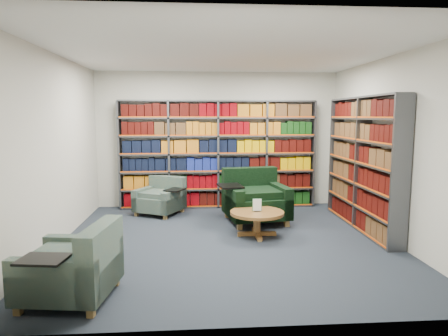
{
  "coord_description": "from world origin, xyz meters",
  "views": [
    {
      "loc": [
        -0.47,
        -5.86,
        1.9
      ],
      "look_at": [
        0.0,
        0.6,
        1.05
      ],
      "focal_mm": 32.0,
      "sensor_mm": 36.0,
      "label": 1
    }
  ],
  "objects": [
    {
      "name": "coffee_table",
      "position": [
        0.5,
        0.24,
        0.32
      ],
      "size": [
        0.85,
        0.85,
        0.6
      ],
      "color": "brown",
      "rests_on": "ground"
    },
    {
      "name": "chair_teal_left",
      "position": [
        -1.13,
        1.87,
        0.28
      ],
      "size": [
        1.05,
        1.05,
        0.71
      ],
      "color": "#072C3C",
      "rests_on": "ground"
    },
    {
      "name": "bookshelf_back",
      "position": [
        0.0,
        2.34,
        1.1
      ],
      "size": [
        4.0,
        0.28,
        2.2
      ],
      "color": "#47494F",
      "rests_on": "ground"
    },
    {
      "name": "chair_teal_front",
      "position": [
        -1.7,
        -1.81,
        0.32
      ],
      "size": [
        0.98,
        1.09,
        0.8
      ],
      "color": "#072C3C",
      "rests_on": "ground"
    },
    {
      "name": "bookshelf_right",
      "position": [
        2.34,
        0.6,
        1.1
      ],
      "size": [
        0.28,
        2.5,
        2.2
      ],
      "color": "#47494F",
      "rests_on": "ground"
    },
    {
      "name": "chair_green_right",
      "position": [
        0.59,
        1.2,
        0.38
      ],
      "size": [
        1.3,
        1.18,
        0.94
      ],
      "color": "black",
      "rests_on": "ground"
    },
    {
      "name": "room_shell",
      "position": [
        0.0,
        0.0,
        1.4
      ],
      "size": [
        5.02,
        5.02,
        2.82
      ],
      "color": "black",
      "rests_on": "ground"
    }
  ]
}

